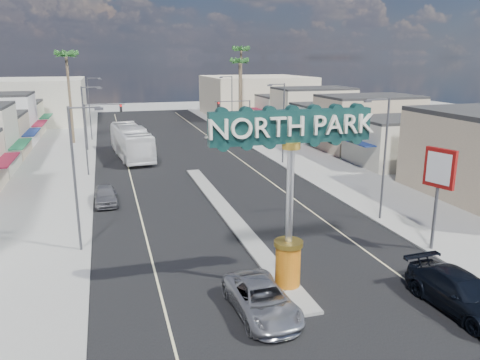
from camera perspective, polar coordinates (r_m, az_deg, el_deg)
ground at (r=50.90m, az=-5.98°, el=1.31°), size 160.00×160.00×0.00m
road at (r=50.90m, az=-5.98°, el=1.31°), size 20.00×120.00×0.01m
median_island at (r=35.83m, az=-1.37°, el=-4.25°), size 1.30×30.00×0.16m
sidewalk_left at (r=50.44m, az=-21.82°, el=0.26°), size 8.00×120.00×0.12m
sidewalk_right at (r=55.02m, az=8.52°, el=2.30°), size 8.00×120.00×0.12m
storefront_row_right at (r=70.41m, az=11.67°, el=7.28°), size 12.00×42.00×6.00m
backdrop_far_left at (r=95.05m, az=-24.50°, el=8.73°), size 20.00×20.00×8.00m
backdrop_far_right at (r=98.96m, az=1.94°, el=10.20°), size 20.00×20.00×8.00m
gateway_sign at (r=23.21m, az=6.17°, el=0.19°), size 8.20×1.50×9.15m
traffic_signal_left at (r=63.22m, az=-16.70°, el=7.32°), size 5.09×0.45×6.00m
traffic_signal_right at (r=65.68m, az=-0.33°, el=8.18°), size 5.09×0.45×6.00m
streetlight_l_near at (r=29.60m, az=-19.26°, el=0.89°), size 2.03×0.22×9.00m
streetlight_l_mid at (r=49.27m, az=-18.23°, el=6.21°), size 2.03×0.22×9.00m
streetlight_l_far at (r=71.12m, az=-17.76°, el=8.64°), size 2.03×0.22×9.00m
streetlight_r_near at (r=35.15m, az=17.04°, el=3.15°), size 2.03×0.22×9.00m
streetlight_r_mid at (r=52.79m, az=5.17°, el=7.40°), size 2.03×0.22×9.00m
streetlight_r_far at (r=73.60m, az=-1.11°, el=9.50°), size 2.03×0.22×9.00m
palm_left_far at (r=68.93m, az=-20.41°, el=13.62°), size 2.60×2.60×13.10m
palm_right_mid at (r=77.85m, az=-0.04°, el=13.87°), size 2.60×2.60×12.10m
palm_right_far at (r=84.17m, az=0.14°, el=15.14°), size 2.60×2.60×14.10m
suv_left at (r=22.57m, az=2.65°, el=-14.34°), size 2.76×5.59×1.52m
suv_right at (r=25.12m, az=25.38°, el=-12.36°), size 2.78×6.22×1.77m
car_parked_left at (r=40.01m, az=-16.09°, el=-1.77°), size 1.97×4.58×1.54m
city_bus at (r=57.95m, az=-13.11°, el=4.55°), size 4.55×13.86×3.79m
bank_pylon_sign at (r=30.55m, az=23.11°, el=0.69°), size 0.85×1.97×6.37m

